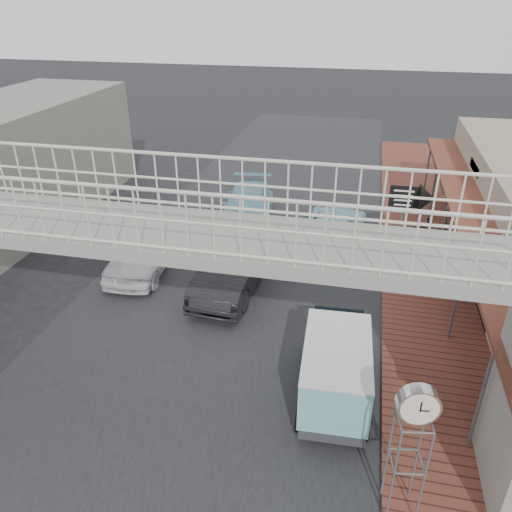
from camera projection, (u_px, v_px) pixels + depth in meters
The scene contains 14 objects.
ground at pixel (213, 329), 15.17m from camera, with size 120.00×120.00×0.00m, color black.
road_strip at pixel (213, 329), 15.17m from camera, with size 10.00×60.00×0.01m, color black.
sidewalk at pixel (428, 301), 16.48m from camera, with size 3.00×40.00×0.10m, color brown.
footbridge at pixel (150, 317), 10.23m from camera, with size 16.40×2.40×6.34m.
building_far_left at pixel (5, 166), 21.29m from camera, with size 5.00×14.00×5.00m, color gray.
white_hatchback at pixel (144, 248), 18.24m from camera, with size 1.85×4.60×1.57m, color white.
dark_sedan at pixel (234, 266), 17.00m from camera, with size 1.73×4.95×1.63m, color black.
angkot_curb at pixel (333, 228), 20.03m from camera, with size 2.27×4.92×1.37m, color #7DC8D8.
angkot_far at pixel (247, 206), 21.96m from camera, with size 2.10×5.17×1.50m, color #6AA5B8.
angkot_van at pixel (336, 363), 12.10m from camera, with size 1.80×3.66×1.76m.
motorcycle_near at pixel (452, 267), 17.49m from camera, with size 0.57×1.64×0.86m, color black.
motorcycle_far at pixel (434, 231), 19.93m from camera, with size 0.49×1.72×1.03m, color black.
street_clock at pixel (417, 411), 8.65m from camera, with size 0.78×0.68×3.07m.
arrow_sign at pixel (424, 199), 18.29m from camera, with size 1.62×1.03×2.81m.
Camera 1 is at (3.96, -11.78, 9.07)m, focal length 35.00 mm.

